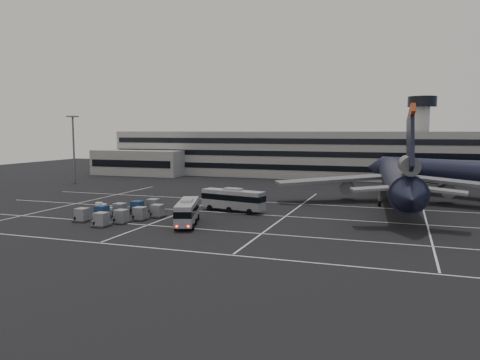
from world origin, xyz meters
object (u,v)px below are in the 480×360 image
at_px(tug_a, 101,207).
at_px(uld_cluster, 125,212).
at_px(trijet_main, 398,178).
at_px(bus_near, 187,211).
at_px(bus_far, 233,199).

height_order(tug_a, uld_cluster, uld_cluster).
distance_m(tug_a, uld_cluster, 10.04).
height_order(trijet_main, tug_a, trijet_main).
relative_size(bus_near, tug_a, 4.46).
distance_m(trijet_main, bus_near, 41.91).
relative_size(trijet_main, tug_a, 22.54).
height_order(trijet_main, bus_far, trijet_main).
xyz_separation_m(trijet_main, bus_near, (-29.84, -29.27, -3.09)).
xyz_separation_m(bus_far, tug_a, (-22.93, -6.32, -1.63)).
height_order(trijet_main, bus_near, trijet_main).
bearing_deg(tug_a, bus_near, -36.23).
bearing_deg(tug_a, uld_cluster, -50.42).
xyz_separation_m(tug_a, uld_cluster, (8.41, -5.47, 0.39)).
xyz_separation_m(bus_near, uld_cluster, (-11.95, 1.48, -1.13)).
relative_size(bus_near, uld_cluster, 0.63).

